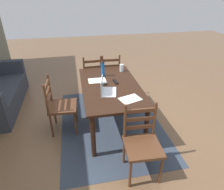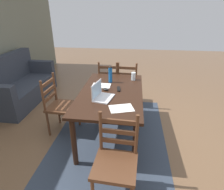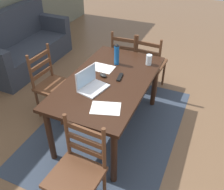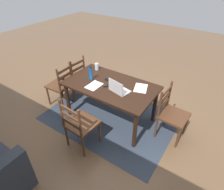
{
  "view_description": "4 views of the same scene",
  "coord_description": "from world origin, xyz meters",
  "px_view_note": "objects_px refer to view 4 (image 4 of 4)",
  "views": [
    {
      "loc": [
        -2.84,
        0.54,
        2.19
      ],
      "look_at": [
        0.05,
        -0.04,
        0.54
      ],
      "focal_mm": 31.81,
      "sensor_mm": 36.0,
      "label": 1
    },
    {
      "loc": [
        -2.54,
        -0.33,
        1.91
      ],
      "look_at": [
        0.11,
        0.0,
        0.65
      ],
      "focal_mm": 30.04,
      "sensor_mm": 36.0,
      "label": 2
    },
    {
      "loc": [
        -2.26,
        -1.04,
        2.34
      ],
      "look_at": [
        0.1,
        0.0,
        0.47
      ],
      "focal_mm": 40.27,
      "sensor_mm": 36.0,
      "label": 3
    },
    {
      "loc": [
        -1.61,
        2.35,
        2.54
      ],
      "look_at": [
        -0.0,
        -0.05,
        0.51
      ],
      "focal_mm": 30.57,
      "sensor_mm": 36.0,
      "label": 4
    }
  ],
  "objects_px": {
    "tv_remote": "(110,80)",
    "drinking_glass": "(97,67)",
    "water_bottle": "(91,73)",
    "chair_right_near": "(74,78)",
    "chair_left_near": "(172,114)",
    "laptop": "(118,89)",
    "dining_table": "(110,89)",
    "computer_mouse": "(106,85)",
    "chair_far_head": "(80,124)",
    "chair_right_far": "(61,85)"
  },
  "relations": [
    {
      "from": "dining_table",
      "to": "drinking_glass",
      "type": "distance_m",
      "value": 0.65
    },
    {
      "from": "dining_table",
      "to": "chair_left_near",
      "type": "height_order",
      "value": "chair_left_near"
    },
    {
      "from": "chair_left_near",
      "to": "laptop",
      "type": "distance_m",
      "value": 0.98
    },
    {
      "from": "tv_remote",
      "to": "drinking_glass",
      "type": "bearing_deg",
      "value": -123.21
    },
    {
      "from": "chair_far_head",
      "to": "water_bottle",
      "type": "distance_m",
      "value": 0.97
    },
    {
      "from": "chair_far_head",
      "to": "drinking_glass",
      "type": "bearing_deg",
      "value": -64.93
    },
    {
      "from": "chair_right_far",
      "to": "water_bottle",
      "type": "relative_size",
      "value": 3.4
    },
    {
      "from": "dining_table",
      "to": "computer_mouse",
      "type": "distance_m",
      "value": 0.15
    },
    {
      "from": "chair_left_near",
      "to": "laptop",
      "type": "xyz_separation_m",
      "value": [
        0.86,
        0.3,
        0.36
      ]
    },
    {
      "from": "water_bottle",
      "to": "computer_mouse",
      "type": "xyz_separation_m",
      "value": [
        -0.35,
        0.03,
        -0.13
      ]
    },
    {
      "from": "chair_left_near",
      "to": "chair_right_far",
      "type": "height_order",
      "value": "same"
    },
    {
      "from": "chair_right_near",
      "to": "laptop",
      "type": "relative_size",
      "value": 2.64
    },
    {
      "from": "chair_right_far",
      "to": "computer_mouse",
      "type": "relative_size",
      "value": 9.5
    },
    {
      "from": "chair_right_near",
      "to": "drinking_glass",
      "type": "distance_m",
      "value": 0.68
    },
    {
      "from": "laptop",
      "to": "computer_mouse",
      "type": "height_order",
      "value": "laptop"
    },
    {
      "from": "chair_right_far",
      "to": "computer_mouse",
      "type": "height_order",
      "value": "chair_right_far"
    },
    {
      "from": "chair_right_near",
      "to": "chair_left_near",
      "type": "bearing_deg",
      "value": -179.89
    },
    {
      "from": "chair_right_far",
      "to": "tv_remote",
      "type": "xyz_separation_m",
      "value": [
        -1.01,
        -0.29,
        0.31
      ]
    },
    {
      "from": "chair_left_near",
      "to": "drinking_glass",
      "type": "height_order",
      "value": "chair_left_near"
    },
    {
      "from": "laptop",
      "to": "chair_right_near",
      "type": "bearing_deg",
      "value": -12.64
    },
    {
      "from": "chair_left_near",
      "to": "water_bottle",
      "type": "xyz_separation_m",
      "value": [
        1.48,
        0.25,
        0.44
      ]
    },
    {
      "from": "dining_table",
      "to": "computer_mouse",
      "type": "relative_size",
      "value": 16.15
    },
    {
      "from": "tv_remote",
      "to": "laptop",
      "type": "bearing_deg",
      "value": 47.89
    },
    {
      "from": "chair_left_near",
      "to": "laptop",
      "type": "height_order",
      "value": "laptop"
    },
    {
      "from": "chair_left_near",
      "to": "chair_right_far",
      "type": "bearing_deg",
      "value": 9.58
    },
    {
      "from": "chair_far_head",
      "to": "drinking_glass",
      "type": "distance_m",
      "value": 1.32
    },
    {
      "from": "dining_table",
      "to": "chair_left_near",
      "type": "distance_m",
      "value": 1.13
    },
    {
      "from": "chair_far_head",
      "to": "water_bottle",
      "type": "height_order",
      "value": "water_bottle"
    },
    {
      "from": "chair_left_near",
      "to": "laptop",
      "type": "relative_size",
      "value": 2.64
    },
    {
      "from": "dining_table",
      "to": "drinking_glass",
      "type": "height_order",
      "value": "drinking_glass"
    },
    {
      "from": "computer_mouse",
      "to": "tv_remote",
      "type": "height_order",
      "value": "computer_mouse"
    },
    {
      "from": "water_bottle",
      "to": "chair_right_near",
      "type": "bearing_deg",
      "value": -19.12
    },
    {
      "from": "chair_far_head",
      "to": "chair_right_near",
      "type": "relative_size",
      "value": 1.0
    },
    {
      "from": "chair_far_head",
      "to": "water_bottle",
      "type": "xyz_separation_m",
      "value": [
        0.38,
        -0.77,
        0.44
      ]
    },
    {
      "from": "laptop",
      "to": "drinking_glass",
      "type": "relative_size",
      "value": 2.7
    },
    {
      "from": "drinking_glass",
      "to": "tv_remote",
      "type": "bearing_deg",
      "value": 154.85
    },
    {
      "from": "chair_far_head",
      "to": "drinking_glass",
      "type": "relative_size",
      "value": 7.11
    },
    {
      "from": "chair_left_near",
      "to": "computer_mouse",
      "type": "distance_m",
      "value": 1.21
    },
    {
      "from": "chair_far_head",
      "to": "water_bottle",
      "type": "bearing_deg",
      "value": -63.69
    },
    {
      "from": "chair_right_near",
      "to": "tv_remote",
      "type": "height_order",
      "value": "chair_right_near"
    },
    {
      "from": "dining_table",
      "to": "drinking_glass",
      "type": "relative_size",
      "value": 12.09
    },
    {
      "from": "laptop",
      "to": "water_bottle",
      "type": "bearing_deg",
      "value": -4.78
    },
    {
      "from": "chair_far_head",
      "to": "computer_mouse",
      "type": "relative_size",
      "value": 9.5
    },
    {
      "from": "drinking_glass",
      "to": "dining_table",
      "type": "bearing_deg",
      "value": 149.69
    },
    {
      "from": "chair_right_near",
      "to": "computer_mouse",
      "type": "distance_m",
      "value": 1.14
    },
    {
      "from": "computer_mouse",
      "to": "chair_far_head",
      "type": "bearing_deg",
      "value": 115.6
    },
    {
      "from": "chair_right_near",
      "to": "water_bottle",
      "type": "height_order",
      "value": "water_bottle"
    },
    {
      "from": "chair_far_head",
      "to": "chair_left_near",
      "type": "height_order",
      "value": "same"
    },
    {
      "from": "chair_right_far",
      "to": "chair_far_head",
      "type": "bearing_deg",
      "value": 149.21
    },
    {
      "from": "chair_far_head",
      "to": "computer_mouse",
      "type": "bearing_deg",
      "value": -87.28
    }
  ]
}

